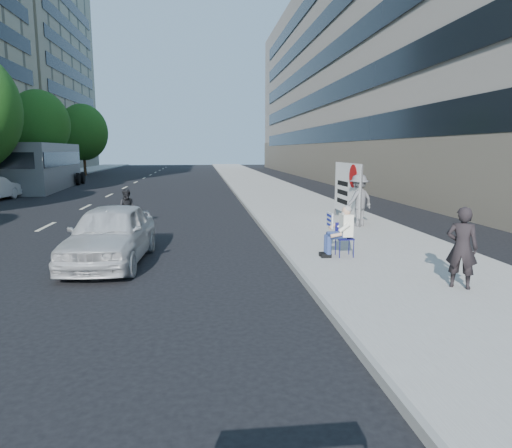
{
  "coord_description": "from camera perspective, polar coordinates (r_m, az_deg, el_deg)",
  "views": [
    {
      "loc": [
        -0.7,
        -9.61,
        2.83
      ],
      "look_at": [
        0.62,
        1.4,
        1.03
      ],
      "focal_mm": 32.0,
      "sensor_mm": 36.0,
      "label": 1
    }
  ],
  "objects": [
    {
      "name": "tree_far_d",
      "position": [
        41.74,
        -25.48,
        11.18
      ],
      "size": [
        4.8,
        4.8,
        7.65
      ],
      "color": "#382616",
      "rests_on": "ground"
    },
    {
      "name": "white_sedan_near",
      "position": [
        12.04,
        -17.73,
        -1.2
      ],
      "size": [
        2.02,
        4.46,
        1.49
      ],
      "primitive_type": "imported",
      "rotation": [
        0.0,
        0.0,
        -0.06
      ],
      "color": "silver",
      "rests_on": "ground"
    },
    {
      "name": "near_sidewalk",
      "position": [
        30.11,
        2.18,
        3.97
      ],
      "size": [
        5.0,
        120.0,
        0.15
      ],
      "primitive_type": "cube",
      "color": "gray",
      "rests_on": "ground"
    },
    {
      "name": "seated_protester",
      "position": [
        11.74,
        10.51,
        -0.53
      ],
      "size": [
        0.83,
        1.12,
        1.31
      ],
      "color": "navy",
      "rests_on": "near_sidewalk"
    },
    {
      "name": "motorcycle",
      "position": [
        17.43,
        -15.71,
        1.65
      ],
      "size": [
        0.72,
        2.05,
        1.42
      ],
      "rotation": [
        0.0,
        0.0,
        -0.06
      ],
      "color": "black",
      "rests_on": "ground"
    },
    {
      "name": "jogger",
      "position": [
        16.6,
        12.72,
        2.91
      ],
      "size": [
        1.36,
        1.12,
        1.84
      ],
      "primitive_type": "imported",
      "rotation": [
        0.0,
        0.0,
        3.58
      ],
      "color": "slate",
      "rests_on": "near_sidewalk"
    },
    {
      "name": "tree_far_e",
      "position": [
        55.2,
        -20.82,
        10.67
      ],
      "size": [
        5.4,
        5.4,
        7.89
      ],
      "color": "#382616",
      "rests_on": "ground"
    },
    {
      "name": "protest_banner",
      "position": [
        17.64,
        11.33,
        4.4
      ],
      "size": [
        0.08,
        3.06,
        2.2
      ],
      "color": "#4C4C4C",
      "rests_on": "near_sidewalk"
    },
    {
      "name": "ground",
      "position": [
        10.05,
        -2.57,
        -7.15
      ],
      "size": [
        160.0,
        160.0,
        0.0
      ],
      "primitive_type": "plane",
      "color": "black",
      "rests_on": "ground"
    },
    {
      "name": "pedestrian_woman",
      "position": [
        9.75,
        24.34,
        -2.7
      ],
      "size": [
        0.7,
        0.66,
        1.61
      ],
      "primitive_type": "imported",
      "rotation": [
        0.0,
        0.0,
        2.51
      ],
      "color": "black",
      "rests_on": "near_sidewalk"
    },
    {
      "name": "near_building",
      "position": [
        45.79,
        16.84,
        17.86
      ],
      "size": [
        14.0,
        70.0,
        20.0
      ],
      "primitive_type": "cube",
      "color": "gray",
      "rests_on": "ground"
    },
    {
      "name": "bus",
      "position": [
        36.95,
        -24.69,
        6.54
      ],
      "size": [
        3.41,
        12.21,
        3.3
      ],
      "rotation": [
        0.0,
        0.0,
        0.07
      ],
      "color": "slate",
      "rests_on": "ground"
    }
  ]
}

